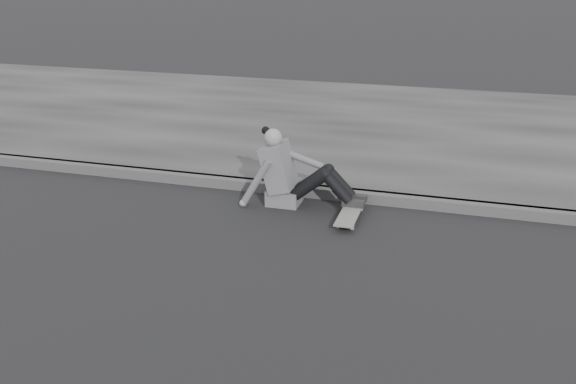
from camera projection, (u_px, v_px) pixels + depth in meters
The scene contains 5 objects.
ground at pixel (511, 351), 4.60m from camera, with size 80.00×80.00×0.00m, color black.
curb at pixel (503, 211), 6.90m from camera, with size 24.00×0.16×0.12m, color #434343.
sidewalk at pixel (498, 136), 9.61m from camera, with size 24.00×6.00×0.12m, color #323232.
skateboard at pixel (350, 213), 6.80m from camera, with size 0.20×0.78×0.09m.
seated_woman at pixel (290, 174), 7.11m from camera, with size 1.38×0.46×0.88m.
Camera 1 is at (-0.47, -4.18, 2.72)m, focal length 40.00 mm.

